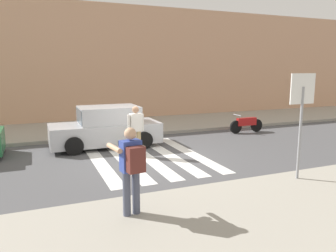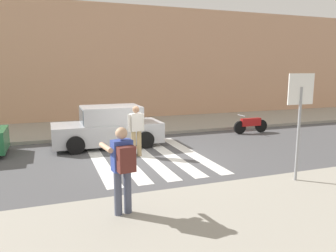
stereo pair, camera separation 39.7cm
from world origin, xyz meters
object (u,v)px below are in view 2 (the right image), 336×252
at_px(pedestrian_crossing, 136,128).
at_px(parked_car_silver, 109,127).
at_px(photographer_with_backpack, 123,163).
at_px(stop_sign, 300,103).
at_px(motorcycle, 251,124).

height_order(pedestrian_crossing, parked_car_silver, pedestrian_crossing).
bearing_deg(photographer_with_backpack, stop_sign, 5.80).
bearing_deg(photographer_with_backpack, motorcycle, 42.00).
relative_size(photographer_with_backpack, parked_car_silver, 0.42).
distance_m(stop_sign, photographer_with_backpack, 4.69).
bearing_deg(stop_sign, pedestrian_crossing, 126.60).
distance_m(pedestrian_crossing, parked_car_silver, 1.97).
xyz_separation_m(photographer_with_backpack, pedestrian_crossing, (1.48, 4.62, -0.19)).
bearing_deg(parked_car_silver, photographer_with_backpack, -97.64).
bearing_deg(parked_car_silver, stop_sign, -58.35).
bearing_deg(stop_sign, parked_car_silver, 121.65).
height_order(stop_sign, motorcycle, stop_sign).
bearing_deg(motorcycle, stop_sign, -115.06).
bearing_deg(pedestrian_crossing, stop_sign, -53.40).
bearing_deg(stop_sign, photographer_with_backpack, -174.20).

